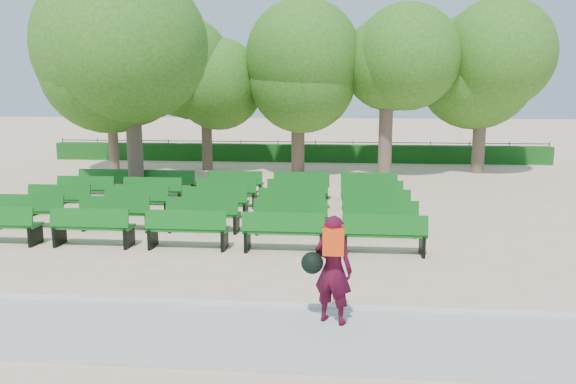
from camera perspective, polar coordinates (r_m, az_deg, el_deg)
The scene contains 9 objects.
ground at distance 15.98m, azimuth -3.03°, elevation -3.19°, with size 120.00×120.00×0.00m, color #D6AF8E.
paving at distance 9.07m, azimuth -9.87°, elevation -13.93°, with size 30.00×2.20×0.06m, color #B0AFAB.
curb at distance 10.09m, azimuth -8.16°, elevation -11.19°, with size 30.00×0.12×0.10m, color silver.
hedge at distance 29.64m, azimuth 0.82°, elevation 3.99°, with size 26.00×0.70×0.90m, color #154F16.
fence at distance 30.09m, azimuth 0.87°, elevation 3.22°, with size 26.00×0.10×1.02m, color black, non-canonical shape.
tree_line at distance 25.74m, azimuth 0.13°, elevation 2.01°, with size 21.80×6.80×7.04m, color #36701E, non-canonical shape.
bench_array at distance 16.72m, azimuth -7.34°, elevation -2.30°, with size 1.94×0.65×1.21m.
tree_among at distance 19.92m, azimuth -15.73°, elevation 13.20°, with size 5.32×5.32×7.27m.
person at distance 8.95m, azimuth 4.43°, elevation -7.69°, with size 0.88×0.64×1.76m.
Camera 1 is at (2.24, -15.37, 3.74)m, focal length 35.00 mm.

